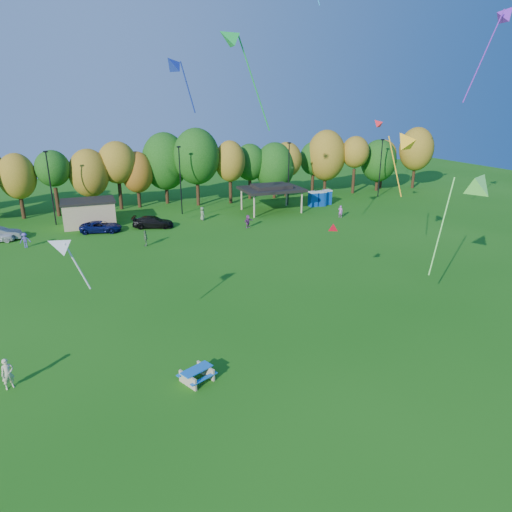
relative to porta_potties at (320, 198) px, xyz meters
name	(u,v)px	position (x,y,z in m)	size (l,w,h in m)	color
ground	(299,367)	(-22.26, -37.82, -1.10)	(160.00, 160.00, 0.00)	#19600F
tree_line	(150,166)	(-23.28, 7.69, 4.82)	(93.57, 10.55, 11.15)	black
lamp_posts	(180,178)	(-20.26, 2.18, 3.80)	(64.50, 0.25, 9.09)	black
utility_building	(89,213)	(-32.26, 0.18, 0.54)	(6.30, 4.30, 3.25)	tan
pavilion	(271,188)	(-8.26, -0.82, 2.13)	(8.20, 6.20, 3.77)	tan
porta_potties	(320,198)	(0.00, 0.00, 0.00)	(3.75, 1.79, 2.18)	#0C40A7
picnic_table	(197,374)	(-28.13, -37.04, -0.65)	(2.21, 2.07, 0.76)	tan
kite_flyer	(8,374)	(-37.72, -34.01, -0.21)	(0.64, 0.42, 1.77)	beige
car_c	(101,227)	(-31.19, -3.42, -0.44)	(2.18, 4.72, 1.31)	#0C1248
car_d	(153,222)	(-25.12, -3.61, -0.39)	(1.99, 4.89, 1.42)	black
far_person_1	(202,214)	(-18.57, -2.28, -0.22)	(0.86, 0.56, 1.75)	#687F57
far_person_2	(340,211)	(-1.08, -7.44, -0.29)	(0.59, 0.39, 1.62)	#C45CC1
far_person_3	(145,238)	(-27.07, -10.80, -0.24)	(1.00, 0.42, 1.71)	#527849
far_person_4	(25,240)	(-38.99, -6.78, -0.29)	(1.04, 0.60, 1.61)	#584BA6
far_person_5	(248,221)	(-14.31, -7.82, -0.30)	(1.48, 0.47, 1.59)	#8A3981
kite_0	(228,38)	(-22.00, -24.90, 17.81)	(4.30, 1.54, 7.39)	green
kite_2	(480,182)	(-7.93, -35.47, 8.46)	(4.52, 2.90, 7.70)	#6CED53
kite_3	(404,140)	(-9.44, -29.23, 10.80)	(2.06, 3.48, 5.62)	yellow
kite_4	(57,245)	(-34.45, -32.80, 6.27)	(2.24, 1.24, 3.53)	silver
kite_9	(333,226)	(-16.60, -31.46, 5.24)	(1.19, 1.31, 1.07)	#FF0E28
kite_11	(377,123)	(-1.25, -14.19, 11.31)	(1.50, 1.63, 1.33)	red
kite_13	(172,64)	(-25.14, -20.47, 16.35)	(2.72, 2.07, 4.55)	#1D2E9F
kite_15	(506,14)	(3.31, -25.18, 20.74)	(4.91, 1.84, 8.40)	purple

